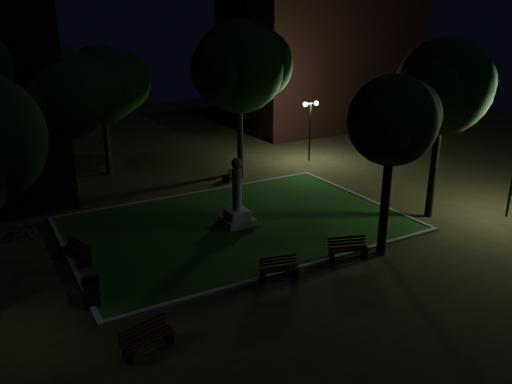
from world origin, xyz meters
TOP-DOWN VIEW (x-y plane):
  - ground at (0.00, 0.00)m, footprint 80.00×80.00m
  - lawn at (0.00, 2.00)m, footprint 15.00×10.00m
  - lawn_kerb at (0.00, 2.00)m, footprint 15.40×10.40m
  - monument at (0.00, 2.00)m, footprint 1.40×1.40m
  - building_far at (18.00, 20.00)m, footprint 16.00×10.00m
  - tree_north_wl at (-5.84, 9.59)m, footprint 5.71×4.66m
  - tree_north_er at (4.24, 9.38)m, footprint 6.64×5.42m
  - tree_east at (8.81, -1.68)m, footprint 5.38×4.39m
  - tree_se at (3.78, -3.70)m, footprint 4.25×3.47m
  - tree_far_north at (-3.01, 13.29)m, footprint 5.69×4.65m
  - lamppost_ne at (9.68, 9.75)m, footprint 1.18×0.28m
  - bench_near_left at (-1.02, -3.28)m, footprint 1.54×0.82m
  - bench_near_right at (2.26, -3.29)m, footprint 1.69×1.06m
  - bench_west_near at (-6.71, -5.08)m, footprint 1.66×0.89m
  - bench_left_side at (-7.40, 1.75)m, footprint 1.14×1.78m
  - bench_far_side at (3.10, 8.37)m, footprint 1.54×1.05m
  - trash_bin at (-7.55, -1.81)m, footprint 0.66×0.66m
  - bicycle at (-9.13, 5.24)m, footprint 1.78×0.68m

SIDE VIEW (x-z plane):
  - ground at x=0.00m, z-range 0.00..0.00m
  - lawn at x=0.00m, z-range 0.00..0.08m
  - lawn_kerb at x=0.00m, z-range 0.00..0.12m
  - bench_far_side at x=3.10m, z-range -0.02..0.78m
  - bench_near_left at x=-1.02m, z-range -0.02..0.78m
  - bench_west_near at x=-6.71m, z-range -0.03..0.84m
  - bench_near_right at x=2.26m, z-range -0.03..0.85m
  - bench_left_side at x=-7.40m, z-range -0.03..0.90m
  - bicycle at x=-9.13m, z-range 0.00..0.92m
  - trash_bin at x=-7.55m, z-range 0.01..0.99m
  - monument at x=0.00m, z-range -0.64..2.56m
  - lamppost_ne at x=9.68m, z-range 0.85..4.89m
  - tree_far_north at x=-3.01m, z-range 1.60..9.46m
  - tree_se at x=3.78m, z-range 1.90..9.21m
  - tree_north_wl at x=-5.84m, z-range 1.65..9.63m
  - building_far at x=18.00m, z-range 0.00..12.00m
  - tree_east at x=8.81m, z-range 2.05..10.56m
  - tree_north_er at x=4.24m, z-range 1.92..11.18m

